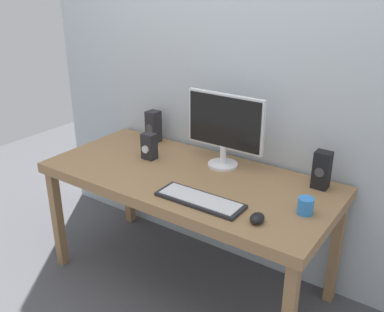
{
  "coord_description": "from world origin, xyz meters",
  "views": [
    {
      "loc": [
        1.27,
        -1.78,
        1.76
      ],
      "look_at": [
        0.03,
        0.0,
        0.84
      ],
      "focal_mm": 40.58,
      "sensor_mm": 36.0,
      "label": 1
    }
  ],
  "objects_px": {
    "mouse": "(257,218)",
    "speaker_right": "(322,170)",
    "desk": "(188,185)",
    "monitor": "(225,127)",
    "audio_controller": "(149,146)",
    "keyboard_primary": "(200,200)",
    "speaker_left": "(153,127)",
    "coffee_mug": "(306,206)"
  },
  "relations": [
    {
      "from": "speaker_right",
      "to": "audio_controller",
      "type": "relative_size",
      "value": 1.27
    },
    {
      "from": "keyboard_primary",
      "to": "speaker_right",
      "type": "height_order",
      "value": "speaker_right"
    },
    {
      "from": "desk",
      "to": "keyboard_primary",
      "type": "height_order",
      "value": "keyboard_primary"
    },
    {
      "from": "desk",
      "to": "mouse",
      "type": "distance_m",
      "value": 0.6
    },
    {
      "from": "mouse",
      "to": "speaker_right",
      "type": "height_order",
      "value": "speaker_right"
    },
    {
      "from": "keyboard_primary",
      "to": "speaker_left",
      "type": "height_order",
      "value": "speaker_left"
    },
    {
      "from": "desk",
      "to": "mouse",
      "type": "bearing_deg",
      "value": -22.86
    },
    {
      "from": "speaker_right",
      "to": "desk",
      "type": "bearing_deg",
      "value": -158.08
    },
    {
      "from": "monitor",
      "to": "speaker_right",
      "type": "bearing_deg",
      "value": 4.21
    },
    {
      "from": "desk",
      "to": "coffee_mug",
      "type": "bearing_deg",
      "value": -2.76
    },
    {
      "from": "speaker_left",
      "to": "audio_controller",
      "type": "xyz_separation_m",
      "value": [
        0.16,
        -0.24,
        -0.03
      ]
    },
    {
      "from": "monitor",
      "to": "speaker_right",
      "type": "relative_size",
      "value": 2.37
    },
    {
      "from": "keyboard_primary",
      "to": "monitor",
      "type": "bearing_deg",
      "value": 106.34
    },
    {
      "from": "desk",
      "to": "monitor",
      "type": "bearing_deg",
      "value": 66.27
    },
    {
      "from": "monitor",
      "to": "speaker_left",
      "type": "bearing_deg",
      "value": 173.17
    },
    {
      "from": "monitor",
      "to": "audio_controller",
      "type": "xyz_separation_m",
      "value": [
        -0.42,
        -0.17,
        -0.16
      ]
    },
    {
      "from": "monitor",
      "to": "speaker_left",
      "type": "distance_m",
      "value": 0.6
    },
    {
      "from": "mouse",
      "to": "speaker_right",
      "type": "relative_size",
      "value": 0.43
    },
    {
      "from": "mouse",
      "to": "speaker_left",
      "type": "height_order",
      "value": "speaker_left"
    },
    {
      "from": "audio_controller",
      "to": "coffee_mug",
      "type": "distance_m",
      "value": 1.02
    },
    {
      "from": "speaker_right",
      "to": "audio_controller",
      "type": "height_order",
      "value": "speaker_right"
    },
    {
      "from": "speaker_left",
      "to": "coffee_mug",
      "type": "bearing_deg",
      "value": -15.53
    },
    {
      "from": "desk",
      "to": "speaker_right",
      "type": "relative_size",
      "value": 8.17
    },
    {
      "from": "desk",
      "to": "keyboard_primary",
      "type": "distance_m",
      "value": 0.32
    },
    {
      "from": "keyboard_primary",
      "to": "speaker_right",
      "type": "relative_size",
      "value": 2.24
    },
    {
      "from": "mouse",
      "to": "speaker_right",
      "type": "bearing_deg",
      "value": 71.18
    },
    {
      "from": "desk",
      "to": "coffee_mug",
      "type": "height_order",
      "value": "coffee_mug"
    },
    {
      "from": "audio_controller",
      "to": "speaker_right",
      "type": "bearing_deg",
      "value": 12.11
    },
    {
      "from": "monitor",
      "to": "speaker_left",
      "type": "relative_size",
      "value": 2.28
    },
    {
      "from": "monitor",
      "to": "audio_controller",
      "type": "relative_size",
      "value": 3.0
    },
    {
      "from": "monitor",
      "to": "speaker_right",
      "type": "height_order",
      "value": "monitor"
    },
    {
      "from": "mouse",
      "to": "speaker_left",
      "type": "xyz_separation_m",
      "value": [
        -1.03,
        0.52,
        0.08
      ]
    },
    {
      "from": "desk",
      "to": "monitor",
      "type": "relative_size",
      "value": 3.45
    },
    {
      "from": "mouse",
      "to": "coffee_mug",
      "type": "distance_m",
      "value": 0.25
    },
    {
      "from": "speaker_left",
      "to": "desk",
      "type": "bearing_deg",
      "value": -31.29
    },
    {
      "from": "desk",
      "to": "audio_controller",
      "type": "bearing_deg",
      "value": 170.3
    },
    {
      "from": "desk",
      "to": "speaker_left",
      "type": "height_order",
      "value": "speaker_left"
    },
    {
      "from": "audio_controller",
      "to": "speaker_left",
      "type": "bearing_deg",
      "value": 124.15
    },
    {
      "from": "coffee_mug",
      "to": "desk",
      "type": "bearing_deg",
      "value": 177.24
    },
    {
      "from": "speaker_left",
      "to": "coffee_mug",
      "type": "height_order",
      "value": "speaker_left"
    },
    {
      "from": "speaker_left",
      "to": "monitor",
      "type": "bearing_deg",
      "value": -6.83
    },
    {
      "from": "coffee_mug",
      "to": "speaker_right",
      "type": "bearing_deg",
      "value": 96.66
    }
  ]
}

